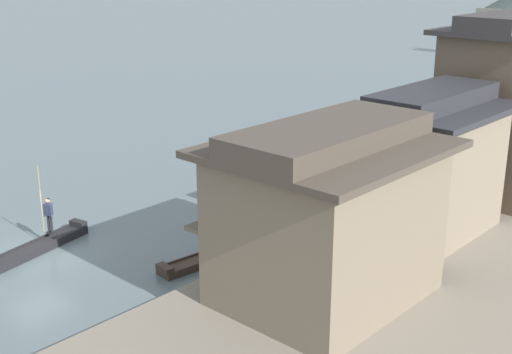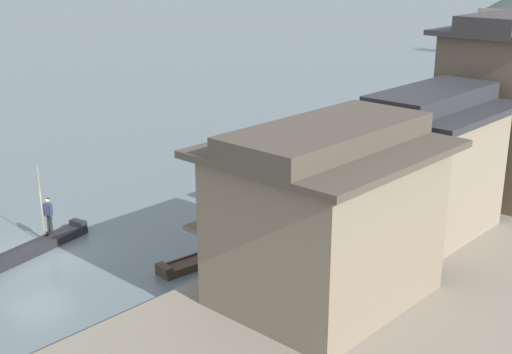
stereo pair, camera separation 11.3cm
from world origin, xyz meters
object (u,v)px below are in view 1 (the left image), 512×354
object	(u,v)px
boat_moored_third	(494,134)
boat_crossing_west	(467,150)
boat_midriver_upstream	(474,93)
boat_moored_far	(347,199)
boat_midriver_drifting	(216,254)
house_waterfront_nearest	(326,215)
boat_upstream_distant	(475,119)
house_waterfront_tall	(502,107)
boat_foreground_poled	(34,249)
boatman_person	(48,211)
house_waterfront_second	(428,162)

from	to	relation	value
boat_moored_third	boat_crossing_west	bearing A→B (deg)	-84.15
boat_midriver_upstream	boat_moored_far	bearing A→B (deg)	-75.70
boat_crossing_west	boat_moored_far	bearing A→B (deg)	-92.06
boat_midriver_drifting	house_waterfront_nearest	world-z (taller)	house_waterfront_nearest
boat_upstream_distant	house_waterfront_tall	size ratio (longest dim) A/B	0.45
boat_foreground_poled	boatman_person	bearing A→B (deg)	102.91
house_waterfront_nearest	house_waterfront_tall	size ratio (longest dim) A/B	0.87
boat_moored_third	house_waterfront_nearest	distance (m)	28.42
boat_moored_third	house_waterfront_nearest	size ratio (longest dim) A/B	0.47
boat_moored_far	boat_midriver_drifting	world-z (taller)	boat_midriver_drifting
boat_moored_third	house_waterfront_tall	xyz separation A→B (m)	(5.64, -12.88, 4.82)
boat_midriver_drifting	boat_midriver_upstream	distance (m)	40.46
boat_foreground_poled	boat_moored_far	world-z (taller)	boat_foreground_poled
boat_moored_far	boat_midriver_drifting	distance (m)	9.32
boat_midriver_drifting	boat_upstream_distant	distance (m)	30.83
boat_upstream_distant	house_waterfront_second	bearing A→B (deg)	-69.62
boat_foreground_poled	house_waterfront_tall	size ratio (longest dim) A/B	0.65
boat_upstream_distant	house_waterfront_nearest	xyz separation A→B (m)	(9.27, -31.30, 3.61)
boat_foreground_poled	boat_midriver_upstream	distance (m)	44.55
boat_moored_third	house_waterfront_second	bearing A→B (deg)	-74.32
house_waterfront_nearest	house_waterfront_second	distance (m)	7.79
house_waterfront_nearest	boat_upstream_distant	bearing A→B (deg)	106.49
boat_upstream_distant	boat_midriver_upstream	bearing A→B (deg)	116.28
boat_midriver_upstream	boat_crossing_west	world-z (taller)	boat_crossing_west
boat_moored_far	boat_upstream_distant	size ratio (longest dim) A/B	1.04
boat_upstream_distant	boatman_person	bearing A→B (deg)	-95.22
boatman_person	boat_upstream_distant	xyz separation A→B (m)	(3.15, 34.51, -1.44)
boat_moored_third	boat_moored_far	world-z (taller)	boat_moored_third
boat_midriver_upstream	house_waterfront_nearest	world-z (taller)	house_waterfront_nearest
boat_crossing_west	boat_upstream_distant	bearing A→B (deg)	112.63
boat_midriver_drifting	house_waterfront_tall	world-z (taller)	house_waterfront_tall
boat_foreground_poled	boat_upstream_distant	world-z (taller)	boat_foreground_poled
boat_midriver_drifting	house_waterfront_tall	bearing A→B (deg)	68.12
boat_upstream_distant	house_waterfront_nearest	distance (m)	32.84
house_waterfront_second	house_waterfront_tall	xyz separation A→B (m)	(0.09, 6.88, 1.30)
boatman_person	boat_midriver_upstream	xyz separation A→B (m)	(-1.32, 43.57, -1.32)
boatman_person	boat_midriver_drifting	xyz separation A→B (m)	(6.35, 3.84, -1.35)
boat_foreground_poled	boat_moored_third	distance (m)	32.29
boat_foreground_poled	boat_upstream_distant	xyz separation A→B (m)	(2.93, 35.47, -0.05)
boat_moored_far	house_waterfront_nearest	distance (m)	12.15
boat_foreground_poled	boat_midriver_upstream	bearing A→B (deg)	91.98
boatman_person	boat_crossing_west	world-z (taller)	boatman_person
boat_midriver_upstream	boat_midriver_drifting	bearing A→B (deg)	-79.07
boatman_person	boat_moored_far	size ratio (longest dim) A/B	0.75
boatman_person	boat_midriver_drifting	size ratio (longest dim) A/B	0.56
boat_midriver_drifting	house_waterfront_second	size ratio (longest dim) A/B	0.81
house_waterfront_nearest	house_waterfront_second	xyz separation A→B (m)	(-0.53, 7.77, 0.01)
boat_moored_third	house_waterfront_nearest	bearing A→B (deg)	-77.56
boat_moored_third	boat_crossing_west	xyz separation A→B (m)	(0.53, -5.17, 0.03)
boat_foreground_poled	boat_midriver_drifting	distance (m)	7.79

